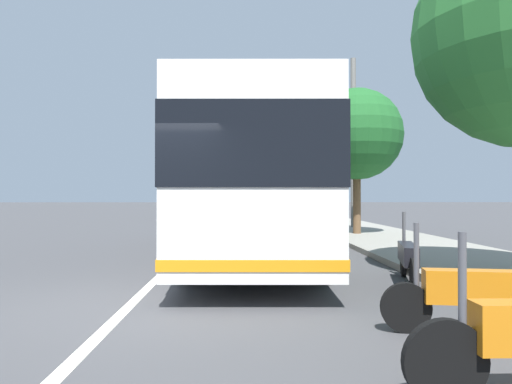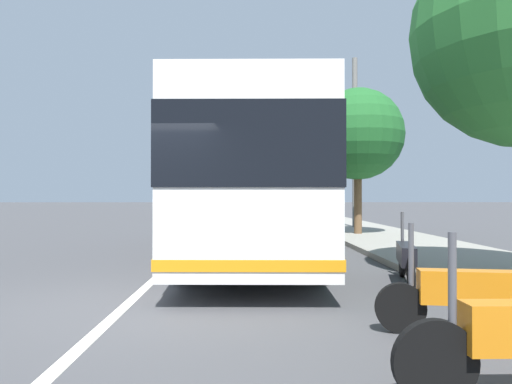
{
  "view_description": "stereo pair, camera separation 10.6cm",
  "coord_description": "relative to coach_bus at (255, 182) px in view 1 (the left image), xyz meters",
  "views": [
    {
      "loc": [
        -6.73,
        -1.55,
        1.53
      ],
      "look_at": [
        6.33,
        -1.98,
        1.65
      ],
      "focal_mm": 32.26,
      "sensor_mm": 36.0,
      "label": 1
    },
    {
      "loc": [
        -6.74,
        -1.65,
        1.53
      ],
      "look_at": [
        6.33,
        -1.98,
        1.65
      ],
      "focal_mm": 32.26,
      "sensor_mm": 36.0,
      "label": 2
    }
  ],
  "objects": [
    {
      "name": "car_side_street",
      "position": [
        19.98,
        3.6,
        -1.2
      ],
      "size": [
        4.69,
        1.97,
        1.43
      ],
      "rotation": [
        0.0,
        0.0,
        3.12
      ],
      "color": "gray",
      "rests_on": "ground"
    },
    {
      "name": "car_behind_bus",
      "position": [
        33.51,
        4.49,
        -1.23
      ],
      "size": [
        4.15,
        2.01,
        1.41
      ],
      "rotation": [
        0.0,
        0.0,
        3.09
      ],
      "color": "gold",
      "rests_on": "ground"
    },
    {
      "name": "coach_bus",
      "position": [
        0.0,
        0.0,
        0.0
      ],
      "size": [
        11.52,
        3.0,
        3.36
      ],
      "rotation": [
        0.0,
        0.0,
        -0.03
      ],
      "color": "silver",
      "rests_on": "ground"
    },
    {
      "name": "motorcycle_mid_row",
      "position": [
        -3.94,
        -2.53,
        -1.44
      ],
      "size": [
        2.2,
        0.64,
        1.24
      ],
      "rotation": [
        0.0,
        0.0,
        -0.25
      ],
      "color": "black",
      "rests_on": "ground"
    },
    {
      "name": "car_far_distant",
      "position": [
        25.21,
        0.35,
        -1.18
      ],
      "size": [
        4.17,
        1.88,
        1.48
      ],
      "rotation": [
        0.0,
        0.0,
        0.01
      ],
      "color": "gray",
      "rests_on": "ground"
    },
    {
      "name": "motorcycle_nearest_curb",
      "position": [
        -6.84,
        -2.24,
        -1.45
      ],
      "size": [
        0.43,
        2.08,
        1.23
      ],
      "rotation": [
        0.0,
        0.0,
        1.4
      ],
      "color": "black",
      "rests_on": "ground"
    },
    {
      "name": "lane_divider_line",
      "position": [
        4.93,
        1.91,
        -1.9
      ],
      "size": [
        110.0,
        0.16,
        0.01
      ],
      "primitive_type": "cube",
      "color": "silver",
      "rests_on": "ground"
    },
    {
      "name": "utility_pole",
      "position": [
        8.81,
        -4.74,
        1.99
      ],
      "size": [
        0.24,
        0.24,
        7.79
      ],
      "primitive_type": "cylinder",
      "color": "slate",
      "rests_on": "ground"
    },
    {
      "name": "sidewalk_curb",
      "position": [
        4.93,
        -4.66,
        -1.83
      ],
      "size": [
        110.0,
        3.6,
        0.14
      ],
      "primitive_type": "cube",
      "color": "gray",
      "rests_on": "ground"
    },
    {
      "name": "roadside_tree_mid_block",
      "position": [
        5.2,
        -3.97,
        1.93
      ],
      "size": [
        3.41,
        3.41,
        5.55
      ],
      "color": "brown",
      "rests_on": "ground"
    },
    {
      "name": "ground_plane",
      "position": [
        -5.07,
        1.91,
        -1.9
      ],
      "size": [
        220.0,
        220.0,
        0.0
      ],
      "primitive_type": "plane",
      "color": "#424244"
    },
    {
      "name": "car_ahead_same_lane",
      "position": [
        49.33,
        3.57,
        -1.15
      ],
      "size": [
        4.09,
        1.87,
        1.57
      ],
      "rotation": [
        0.0,
        0.0,
        3.14
      ],
      "color": "navy",
      "rests_on": "ground"
    }
  ]
}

